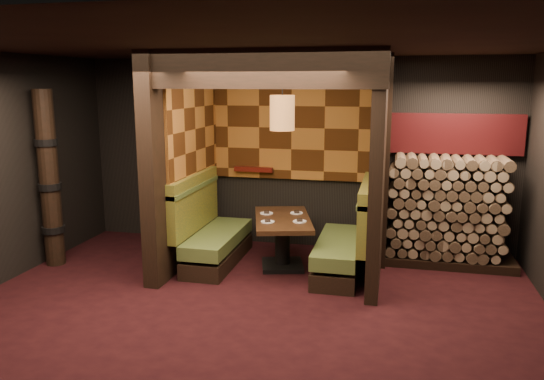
{
  "coord_description": "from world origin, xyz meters",
  "views": [
    {
      "loc": [
        1.49,
        -5.08,
        2.48
      ],
      "look_at": [
        0.0,
        1.3,
        1.15
      ],
      "focal_mm": 35.0,
      "sensor_mm": 36.0,
      "label": 1
    }
  ],
  "objects_px": {
    "booth_bench_right": "(347,244)",
    "dining_table": "(283,234)",
    "booth_bench_left": "(211,235)",
    "firewood_stack": "(452,211)",
    "totem_column": "(49,180)",
    "pendant_lamp": "(282,113)"
  },
  "relations": [
    {
      "from": "pendant_lamp",
      "to": "firewood_stack",
      "type": "relative_size",
      "value": 0.56
    },
    {
      "from": "booth_bench_right",
      "to": "pendant_lamp",
      "type": "bearing_deg",
      "value": -178.05
    },
    {
      "from": "booth_bench_right",
      "to": "pendant_lamp",
      "type": "height_order",
      "value": "pendant_lamp"
    },
    {
      "from": "dining_table",
      "to": "totem_column",
      "type": "xyz_separation_m",
      "value": [
        -3.11,
        -0.57,
        0.72
      ]
    },
    {
      "from": "booth_bench_left",
      "to": "pendant_lamp",
      "type": "xyz_separation_m",
      "value": [
        1.02,
        -0.03,
        1.7
      ]
    },
    {
      "from": "booth_bench_left",
      "to": "totem_column",
      "type": "distance_m",
      "value": 2.3
    },
    {
      "from": "booth_bench_right",
      "to": "totem_column",
      "type": "xyz_separation_m",
      "value": [
        -3.98,
        -0.55,
        0.79
      ]
    },
    {
      "from": "dining_table",
      "to": "booth_bench_right",
      "type": "bearing_deg",
      "value": -1.34
    },
    {
      "from": "booth_bench_right",
      "to": "dining_table",
      "type": "height_order",
      "value": "booth_bench_right"
    },
    {
      "from": "booth_bench_right",
      "to": "firewood_stack",
      "type": "relative_size",
      "value": 0.92
    },
    {
      "from": "booth_bench_left",
      "to": "booth_bench_right",
      "type": "bearing_deg",
      "value": 0.0
    },
    {
      "from": "booth_bench_right",
      "to": "totem_column",
      "type": "height_order",
      "value": "totem_column"
    },
    {
      "from": "totem_column",
      "to": "firewood_stack",
      "type": "xyz_separation_m",
      "value": [
        5.33,
        1.25,
        -0.44
      ]
    },
    {
      "from": "pendant_lamp",
      "to": "totem_column",
      "type": "height_order",
      "value": "pendant_lamp"
    },
    {
      "from": "booth_bench_right",
      "to": "firewood_stack",
      "type": "distance_m",
      "value": 1.56
    },
    {
      "from": "totem_column",
      "to": "firewood_stack",
      "type": "relative_size",
      "value": 1.39
    },
    {
      "from": "totem_column",
      "to": "pendant_lamp",
      "type": "bearing_deg",
      "value": 9.5
    },
    {
      "from": "dining_table",
      "to": "totem_column",
      "type": "bearing_deg",
      "value": -169.61
    },
    {
      "from": "booth_bench_left",
      "to": "dining_table",
      "type": "relative_size",
      "value": 1.09
    },
    {
      "from": "booth_bench_right",
      "to": "totem_column",
      "type": "relative_size",
      "value": 0.67
    },
    {
      "from": "dining_table",
      "to": "pendant_lamp",
      "type": "height_order",
      "value": "pendant_lamp"
    },
    {
      "from": "dining_table",
      "to": "firewood_stack",
      "type": "distance_m",
      "value": 2.34
    }
  ]
}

